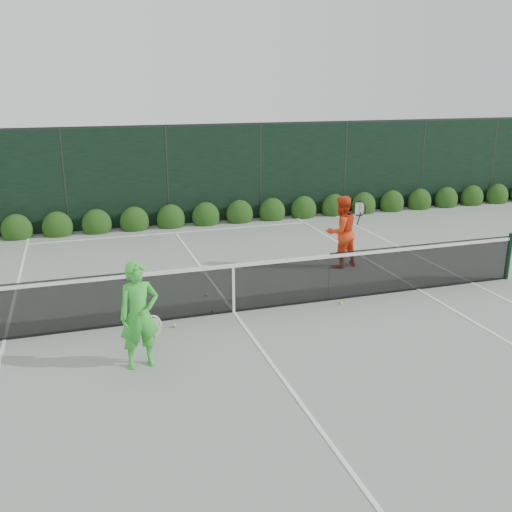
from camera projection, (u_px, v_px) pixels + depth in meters
name	position (u px, v px, depth m)	size (l,w,h in m)	color
ground	(234.00, 312.00, 11.04)	(80.00, 80.00, 0.00)	gray
tennis_net	(232.00, 286.00, 10.88)	(12.90, 0.10, 1.07)	black
player_woman	(139.00, 315.00, 8.73)	(0.69, 0.49, 1.70)	green
player_man	(341.00, 232.00, 13.54)	(0.98, 0.82, 1.73)	red
court_lines	(234.00, 312.00, 11.04)	(11.03, 23.83, 0.01)	white
windscreen_fence	(284.00, 284.00, 8.13)	(32.00, 21.07, 3.06)	black
hedge_row	(171.00, 219.00, 17.48)	(31.66, 0.65, 0.94)	#14340E
tennis_balls	(235.00, 308.00, 11.15)	(3.44, 1.42, 0.07)	#BFDD31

